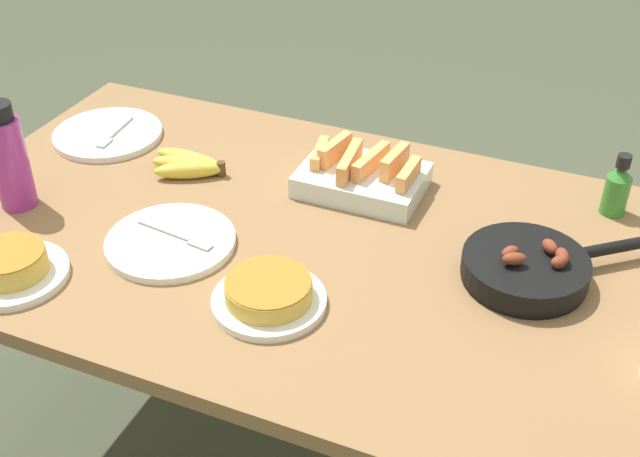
# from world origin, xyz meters

# --- Properties ---
(dining_table) EXTENTS (1.70, 0.95, 0.71)m
(dining_table) POSITION_xyz_m (0.00, 0.00, 0.62)
(dining_table) COLOR olive
(dining_table) RESTS_ON ground_plane
(banana_bunch) EXTENTS (0.20, 0.12, 0.04)m
(banana_bunch) POSITION_xyz_m (-0.38, 0.13, 0.73)
(banana_bunch) COLOR gold
(banana_bunch) RESTS_ON dining_table
(melon_tray) EXTENTS (0.27, 0.19, 0.10)m
(melon_tray) POSITION_xyz_m (0.01, 0.22, 0.74)
(melon_tray) COLOR silver
(melon_tray) RESTS_ON dining_table
(skillet) EXTENTS (0.34, 0.30, 0.08)m
(skillet) POSITION_xyz_m (0.41, 0.04, 0.74)
(skillet) COLOR black
(skillet) RESTS_ON dining_table
(frittata_plate_center) EXTENTS (0.21, 0.21, 0.05)m
(frittata_plate_center) POSITION_xyz_m (-0.01, -0.22, 0.73)
(frittata_plate_center) COLOR white
(frittata_plate_center) RESTS_ON dining_table
(frittata_plate_side) EXTENTS (0.21, 0.21, 0.06)m
(frittata_plate_side) POSITION_xyz_m (-0.49, -0.34, 0.73)
(frittata_plate_side) COLOR white
(frittata_plate_side) RESTS_ON dining_table
(empty_plate_near_front) EXTENTS (0.27, 0.27, 0.02)m
(empty_plate_near_front) POSITION_xyz_m (-0.66, 0.20, 0.72)
(empty_plate_near_front) COLOR white
(empty_plate_near_front) RESTS_ON dining_table
(empty_plate_far_left) EXTENTS (0.26, 0.26, 0.02)m
(empty_plate_far_left) POSITION_xyz_m (-0.27, -0.13, 0.72)
(empty_plate_far_left) COLOR white
(empty_plate_far_left) RESTS_ON dining_table
(water_bottle) EXTENTS (0.08, 0.08, 0.24)m
(water_bottle) POSITION_xyz_m (-0.66, -0.13, 0.82)
(water_bottle) COLOR #992D89
(water_bottle) RESTS_ON dining_table
(hot_sauce_bottle) EXTENTS (0.05, 0.05, 0.14)m
(hot_sauce_bottle) POSITION_xyz_m (0.54, 0.34, 0.77)
(hot_sauce_bottle) COLOR #337F2D
(hot_sauce_bottle) RESTS_ON dining_table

